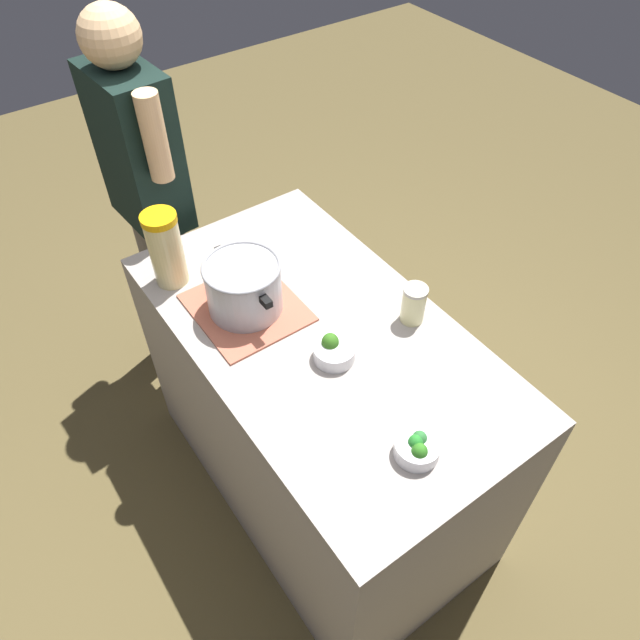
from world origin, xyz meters
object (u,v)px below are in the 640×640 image
at_px(person_cook, 152,205).
at_px(broccoli_bowl_center, 333,350).
at_px(cooking_pot, 244,286).
at_px(mason_jar, 414,304).
at_px(broccoli_bowl_front, 417,448).
at_px(lemonade_pitcher, 166,249).

bearing_deg(person_cook, broccoli_bowl_center, -173.83).
height_order(cooking_pot, broccoli_bowl_center, cooking_pot).
relative_size(cooking_pot, mason_jar, 2.37).
relative_size(cooking_pot, person_cook, 0.19).
xyz_separation_m(broccoli_bowl_front, broccoli_bowl_center, (0.39, -0.02, 0.00)).
height_order(cooking_pot, person_cook, person_cook).
bearing_deg(cooking_pot, broccoli_bowl_center, -161.55).
distance_m(cooking_pot, broccoli_bowl_center, 0.35).
bearing_deg(broccoli_bowl_front, person_cook, 3.75).
bearing_deg(cooking_pot, mason_jar, -130.40).
height_order(broccoli_bowl_front, person_cook, person_cook).
xyz_separation_m(cooking_pot, lemonade_pitcher, (0.26, 0.13, 0.03)).
relative_size(lemonade_pitcher, person_cook, 0.16).
height_order(lemonade_pitcher, broccoli_bowl_front, lemonade_pitcher).
bearing_deg(lemonade_pitcher, mason_jar, -138.53).
xyz_separation_m(lemonade_pitcher, mason_jar, (-0.60, -0.53, -0.07)).
distance_m(lemonade_pitcher, broccoli_bowl_center, 0.64).
distance_m(cooking_pot, person_cook, 0.73).
relative_size(lemonade_pitcher, mason_jar, 2.02).
distance_m(broccoli_bowl_front, person_cook, 1.43).
bearing_deg(broccoli_bowl_center, cooking_pot, 18.45).
height_order(mason_jar, broccoli_bowl_center, mason_jar).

